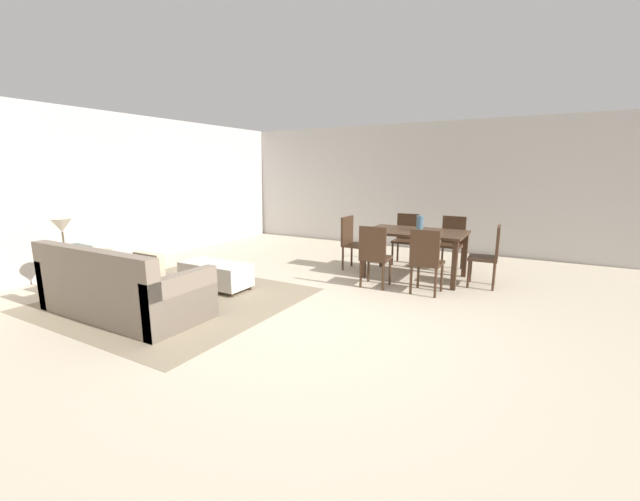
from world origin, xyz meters
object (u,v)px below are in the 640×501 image
at_px(ottoman_table, 216,274).
at_px(dining_chair_near_right, 426,258).
at_px(dining_table, 415,237).
at_px(dining_chair_far_left, 406,236).
at_px(dining_chair_head_west, 352,240).
at_px(vase_centerpiece, 420,223).
at_px(dining_chair_far_right, 452,240).
at_px(side_table, 67,265).
at_px(couch, 121,291).
at_px(table_lamp, 62,227).
at_px(dining_chair_head_east, 490,253).
at_px(dining_chair_near_left, 374,253).

relative_size(ottoman_table, dining_chair_near_right, 1.13).
bearing_deg(dining_table, dining_chair_far_left, 115.74).
height_order(ottoman_table, dining_chair_far_left, dining_chair_far_left).
relative_size(dining_chair_head_west, vase_centerpiece, 3.81).
distance_m(dining_table, dining_chair_far_right, 0.96).
xyz_separation_m(ottoman_table, side_table, (-1.58, -1.22, 0.21)).
bearing_deg(dining_table, side_table, -139.88).
relative_size(couch, side_table, 3.90).
relative_size(table_lamp, dining_chair_near_right, 0.57).
height_order(dining_chair_near_right, vase_centerpiece, vase_centerpiece).
height_order(dining_chair_far_left, dining_chair_head_west, same).
relative_size(dining_table, dining_chair_head_west, 1.67).
height_order(couch, dining_chair_head_east, dining_chair_head_east).
height_order(table_lamp, dining_chair_near_right, table_lamp).
distance_m(dining_table, dining_chair_near_left, 0.95).
bearing_deg(dining_table, dining_chair_far_right, 65.07).
bearing_deg(ottoman_table, table_lamp, -142.32).
xyz_separation_m(ottoman_table, vase_centerpiece, (2.39, 2.07, 0.66)).
bearing_deg(dining_chair_far_left, dining_chair_head_west, -128.34).
height_order(dining_chair_near_right, dining_chair_head_west, same).
bearing_deg(dining_chair_near_left, table_lamp, -145.86).
relative_size(side_table, dining_chair_head_east, 0.59).
relative_size(dining_chair_near_right, vase_centerpiece, 3.81).
distance_m(ottoman_table, dining_chair_near_right, 3.01).
bearing_deg(ottoman_table, dining_chair_head_east, 30.90).
xyz_separation_m(table_lamp, dining_chair_head_west, (2.79, 3.28, -0.43)).
height_order(couch, ottoman_table, couch).
bearing_deg(dining_chair_near_right, vase_centerpiece, 112.16).
xyz_separation_m(table_lamp, dining_chair_near_right, (4.30, 2.46, -0.43)).
bearing_deg(table_lamp, dining_chair_far_left, 50.05).
height_order(side_table, dining_chair_head_west, dining_chair_head_west).
height_order(dining_chair_far_right, vase_centerpiece, vase_centerpiece).
relative_size(ottoman_table, dining_chair_near_left, 1.13).
bearing_deg(ottoman_table, dining_chair_head_west, 59.56).
xyz_separation_m(dining_table, dining_chair_head_east, (1.12, -0.01, -0.15)).
relative_size(dining_chair_near_right, dining_chair_head_west, 1.00).
xyz_separation_m(couch, dining_chair_head_west, (1.43, 3.40, 0.22)).
bearing_deg(dining_chair_near_right, dining_chair_far_left, 115.81).
bearing_deg(table_lamp, dining_table, 40.12).
height_order(couch, dining_chair_far_left, dining_chair_far_left).
relative_size(couch, dining_table, 1.38).
bearing_deg(dining_chair_head_east, ottoman_table, -149.10).
bearing_deg(ottoman_table, couch, -99.41).
relative_size(dining_chair_far_right, vase_centerpiece, 3.81).
distance_m(table_lamp, dining_table, 5.11).
bearing_deg(dining_chair_far_right, dining_chair_far_left, 179.46).
relative_size(dining_chair_far_left, vase_centerpiece, 3.81).
height_order(dining_chair_head_east, dining_chair_head_west, same).
height_order(side_table, vase_centerpiece, vase_centerpiece).
distance_m(dining_chair_far_left, dining_chair_head_east, 1.77).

